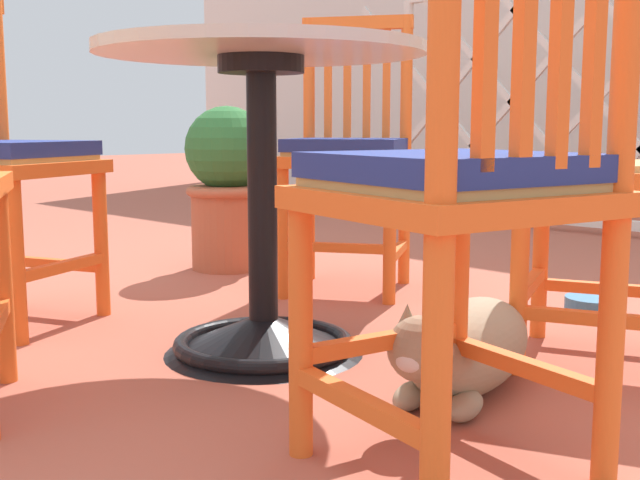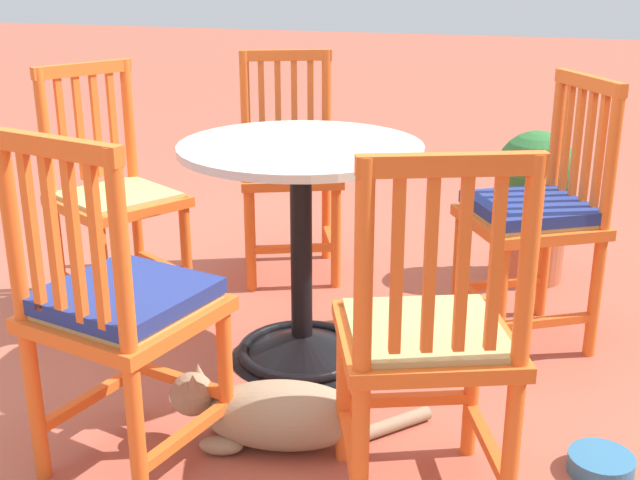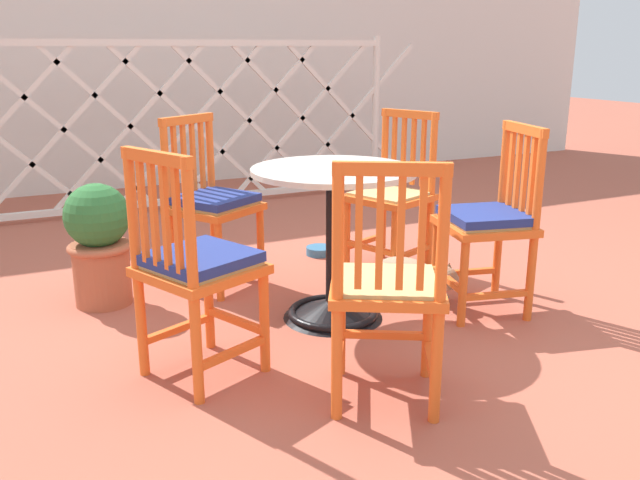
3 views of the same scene
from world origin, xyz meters
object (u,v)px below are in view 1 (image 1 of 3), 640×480
Objects in this scene: tabby_cat at (463,350)px; pet_water_bowl at (594,306)px; cafe_table at (263,237)px; orange_chair_tucked_in at (625,176)px; orange_chair_near_fence at (462,191)px; orange_chair_at_corner at (348,156)px; orange_chair_by_planter at (1,162)px; terracotta_planter at (228,183)px.

pet_water_bowl is at bearing 98.77° from tabby_cat.
orange_chair_tucked_in is (0.64, 0.52, 0.15)m from cafe_table.
tabby_cat reaches higher than pet_water_bowl.
tabby_cat is at bearing 122.97° from orange_chair_near_fence.
pet_water_bowl is at bearing 17.87° from orange_chair_at_corner.
orange_chair_by_planter reaches higher than tabby_cat.
cafe_table is 4.47× the size of pet_water_bowl.
orange_chair_tucked_in is at bearing -59.00° from pet_water_bowl.
orange_chair_tucked_in is at bearing 30.66° from orange_chair_by_planter.
cafe_table is at bearing -62.03° from orange_chair_at_corner.
orange_chair_near_fence is at bearing -40.53° from orange_chair_at_corner.
pet_water_bowl is (0.38, 0.95, -0.26)m from cafe_table.
tabby_cat is (-0.12, -0.44, -0.34)m from orange_chair_tucked_in.
cafe_table is 0.81m from orange_chair_at_corner.
orange_chair_tucked_in is 0.64m from pet_water_bowl.
orange_chair_by_planter is at bearing -149.34° from orange_chair_tucked_in.
terracotta_planter is at bearing 174.59° from orange_chair_tucked_in.
orange_chair_at_corner is at bearing 169.73° from orange_chair_tucked_in.
pet_water_bowl is at bearing 121.00° from orange_chair_tucked_in.
tabby_cat is (0.89, -0.62, -0.35)m from orange_chair_at_corner.
orange_chair_near_fence reaches higher than cafe_table.
orange_chair_by_planter is 1.00× the size of orange_chair_near_fence.
orange_chair_near_fence is at bearing -28.18° from terracotta_planter.
cafe_table is at bearing 21.95° from orange_chair_by_planter.
orange_chair_tucked_in reaches higher than pet_water_bowl.
pet_water_bowl is (-0.34, 1.18, -0.42)m from orange_chair_near_fence.
orange_chair_by_planter is at bearing -110.01° from orange_chair_at_corner.
orange_chair_by_planter is (-0.36, -1.00, 0.00)m from orange_chair_at_corner.
orange_chair_near_fence is at bearing -17.82° from cafe_table.
cafe_table is 0.84m from orange_chair_tucked_in.
terracotta_planter is at bearing 103.25° from orange_chair_by_planter.
orange_chair_by_planter is 1.00× the size of orange_chair_tucked_in.
orange_chair_near_fence is 1.92m from terracotta_planter.
tabby_cat is 1.61m from terracotta_planter.
orange_chair_at_corner is 1.00× the size of orange_chair_by_planter.
orange_chair_at_corner is (-0.37, 0.70, 0.16)m from cafe_table.
orange_chair_at_corner is 1.03m from orange_chair_tucked_in.
cafe_table is 0.83× the size of orange_chair_near_fence.
orange_chair_near_fence is 0.51m from tabby_cat.
orange_chair_at_corner reaches higher than pet_water_bowl.
cafe_table is at bearing -34.81° from terracotta_planter.
orange_chair_at_corner reaches higher than terracotta_planter.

